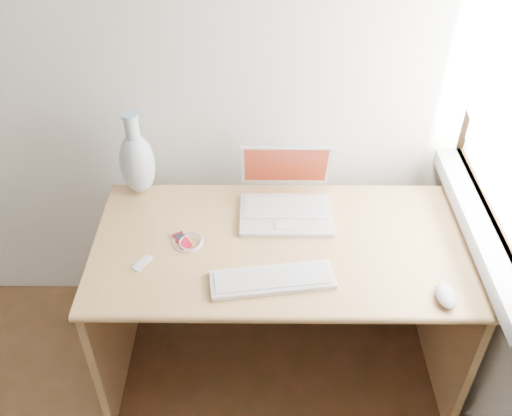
{
  "coord_description": "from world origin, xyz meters",
  "views": [
    {
      "loc": [
        0.93,
        -0.18,
        2.08
      ],
      "look_at": [
        0.92,
        1.35,
        0.83
      ],
      "focal_mm": 40.0,
      "sensor_mm": 36.0,
      "label": 1
    }
  ],
  "objects_px": {
    "desk": "(281,267)",
    "external_keyboard": "(272,279)",
    "laptop": "(286,198)",
    "vase": "(137,161)"
  },
  "relations": [
    {
      "from": "desk",
      "to": "external_keyboard",
      "type": "height_order",
      "value": "external_keyboard"
    },
    {
      "from": "desk",
      "to": "laptop",
      "type": "distance_m",
      "value": 0.28
    },
    {
      "from": "vase",
      "to": "external_keyboard",
      "type": "bearing_deg",
      "value": -43.89
    },
    {
      "from": "desk",
      "to": "vase",
      "type": "xyz_separation_m",
      "value": [
        -0.55,
        0.22,
        0.34
      ]
    },
    {
      "from": "external_keyboard",
      "to": "vase",
      "type": "distance_m",
      "value": 0.72
    },
    {
      "from": "external_keyboard",
      "to": "vase",
      "type": "relative_size",
      "value": 1.22
    },
    {
      "from": "laptop",
      "to": "external_keyboard",
      "type": "relative_size",
      "value": 0.81
    },
    {
      "from": "laptop",
      "to": "external_keyboard",
      "type": "height_order",
      "value": "laptop"
    },
    {
      "from": "laptop",
      "to": "external_keyboard",
      "type": "bearing_deg",
      "value": -98.32
    },
    {
      "from": "desk",
      "to": "external_keyboard",
      "type": "relative_size",
      "value": 3.21
    }
  ]
}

